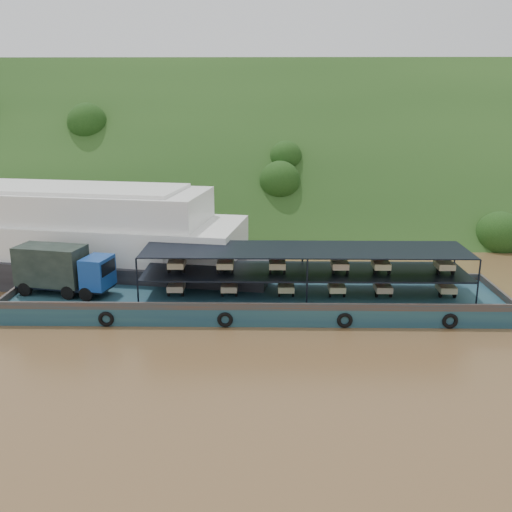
{
  "coord_description": "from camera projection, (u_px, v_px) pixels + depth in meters",
  "views": [
    {
      "loc": [
        -1.36,
        -38.99,
        14.85
      ],
      "look_at": [
        -2.0,
        3.0,
        3.2
      ],
      "focal_mm": 40.0,
      "sensor_mm": 36.0,
      "label": 1
    }
  ],
  "objects": [
    {
      "name": "passenger_ferry",
      "position": [
        50.0,
        237.0,
        48.65
      ],
      "size": [
        39.71,
        15.77,
        7.83
      ],
      "rotation": [
        0.0,
        0.0,
        -0.16
      ],
      "color": "black",
      "rests_on": "ground"
    },
    {
      "name": "hillside",
      "position": [
        275.0,
        213.0,
        76.2
      ],
      "size": [
        140.0,
        39.6,
        39.6
      ],
      "primitive_type": "cube",
      "rotation": [
        0.79,
        0.0,
        0.0
      ],
      "color": "#183513",
      "rests_on": "ground"
    },
    {
      "name": "cargo_barge",
      "position": [
        238.0,
        294.0,
        41.31
      ],
      "size": [
        35.0,
        7.18,
        4.69
      ],
      "color": "#15334A",
      "rests_on": "ground"
    },
    {
      "name": "ground",
      "position": [
        283.0,
        309.0,
        41.52
      ],
      "size": [
        160.0,
        160.0,
        0.0
      ],
      "primitive_type": "plane",
      "color": "brown",
      "rests_on": "ground"
    }
  ]
}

